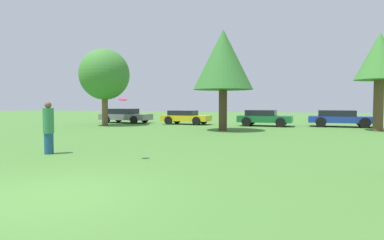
{
  "coord_description": "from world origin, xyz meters",
  "views": [
    {
      "loc": [
        4.21,
        -4.65,
        1.65
      ],
      "look_at": [
        1.36,
        3.94,
        1.2
      ],
      "focal_mm": 30.1,
      "sensor_mm": 36.0,
      "label": 1
    }
  ],
  "objects": [
    {
      "name": "tree_1",
      "position": [
        -0.21,
        14.75,
        4.32
      ],
      "size": [
        3.67,
        3.67,
        6.2
      ],
      "color": "#473323",
      "rests_on": "ground"
    },
    {
      "name": "parked_car_blue",
      "position": [
        7.06,
        20.63,
        0.65
      ],
      "size": [
        4.54,
        2.22,
        1.19
      ],
      "rotation": [
        0.0,
        0.0,
        -0.05
      ],
      "color": "#1E389E",
      "rests_on": "ground"
    },
    {
      "name": "parked_car_green",
      "position": [
        1.77,
        19.78,
        0.65
      ],
      "size": [
        3.98,
        2.17,
        1.19
      ],
      "rotation": [
        0.0,
        0.0,
        -0.05
      ],
      "color": "#196633",
      "rests_on": "ground"
    },
    {
      "name": "tree_0",
      "position": [
        -9.77,
        16.47,
        3.86
      ],
      "size": [
        3.75,
        3.75,
        5.8
      ],
      "color": "brown",
      "rests_on": "ground"
    },
    {
      "name": "ground_plane",
      "position": [
        0.0,
        0.0,
        0.0
      ],
      "size": [
        120.0,
        120.0,
        0.0
      ],
      "primitive_type": "plane",
      "color": "#477A33"
    },
    {
      "name": "frisbee",
      "position": [
        -0.66,
        3.64,
        1.78
      ],
      "size": [
        0.25,
        0.25,
        0.09
      ],
      "color": "#F21E72"
    },
    {
      "name": "tree_2",
      "position": [
        8.78,
        17.29,
        4.39
      ],
      "size": [
        2.82,
        2.82,
        5.92
      ],
      "color": "brown",
      "rests_on": "ground"
    },
    {
      "name": "parked_car_yellow",
      "position": [
        -4.46,
        19.8,
        0.61
      ],
      "size": [
        3.91,
        2.01,
        1.12
      ],
      "rotation": [
        0.0,
        0.0,
        -0.05
      ],
      "color": "gold",
      "rests_on": "ground"
    },
    {
      "name": "person_thrower",
      "position": [
        -3.59,
        3.87,
        0.86
      ],
      "size": [
        0.34,
        0.34,
        1.72
      ],
      "rotation": [
        0.0,
        0.0,
        -0.01
      ],
      "color": "navy",
      "rests_on": "ground"
    },
    {
      "name": "parked_car_grey",
      "position": [
        -10.12,
        20.01,
        0.66
      ],
      "size": [
        4.45,
        2.2,
        1.23
      ],
      "rotation": [
        0.0,
        0.0,
        -0.05
      ],
      "color": "slate",
      "rests_on": "ground"
    }
  ]
}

